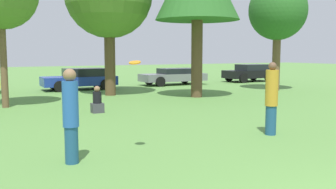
{
  "coord_description": "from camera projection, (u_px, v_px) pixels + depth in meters",
  "views": [
    {
      "loc": [
        -4.53,
        -2.28,
        2.15
      ],
      "look_at": [
        -0.18,
        5.81,
        1.13
      ],
      "focal_mm": 39.84,
      "sensor_mm": 36.0,
      "label": 1
    }
  ],
  "objects": [
    {
      "name": "tree_5",
      "position": [
        278.0,
        11.0,
        21.12
      ],
      "size": [
        3.27,
        3.27,
        6.24
      ],
      "color": "brown",
      "rests_on": "ground"
    },
    {
      "name": "bystander_sitting",
      "position": [
        97.0,
        102.0,
        13.46
      ],
      "size": [
        0.42,
        0.35,
        0.97
      ],
      "color": "#3F3F47",
      "rests_on": "ground"
    },
    {
      "name": "parked_car_blue",
      "position": [
        81.0,
        79.0,
        21.97
      ],
      "size": [
        4.28,
        1.95,
        1.25
      ],
      "rotation": [
        0.0,
        0.0,
        3.13
      ],
      "color": "#1E389E",
      "rests_on": "ground"
    },
    {
      "name": "frisbee",
      "position": [
        135.0,
        63.0,
        7.69
      ],
      "size": [
        0.25,
        0.25,
        0.1
      ],
      "color": "orange"
    },
    {
      "name": "person_catcher",
      "position": [
        271.0,
        98.0,
        9.76
      ],
      "size": [
        0.33,
        0.33,
        1.92
      ],
      "rotation": [
        0.0,
        0.0,
        -3.12
      ],
      "color": "navy",
      "rests_on": "ground"
    },
    {
      "name": "person_thrower",
      "position": [
        71.0,
        115.0,
        7.21
      ],
      "size": [
        0.31,
        0.31,
        1.86
      ],
      "rotation": [
        0.0,
        0.0,
        0.02
      ],
      "color": "navy",
      "rests_on": "ground"
    },
    {
      "name": "parked_car_grey",
      "position": [
        174.0,
        76.0,
        25.28
      ],
      "size": [
        4.51,
        1.95,
        1.12
      ],
      "rotation": [
        0.0,
        0.0,
        3.13
      ],
      "color": "slate",
      "rests_on": "ground"
    },
    {
      "name": "parked_car_black",
      "position": [
        250.0,
        72.0,
        28.15
      ],
      "size": [
        3.86,
        1.93,
        1.3
      ],
      "rotation": [
        0.0,
        0.0,
        3.13
      ],
      "color": "black",
      "rests_on": "ground"
    }
  ]
}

